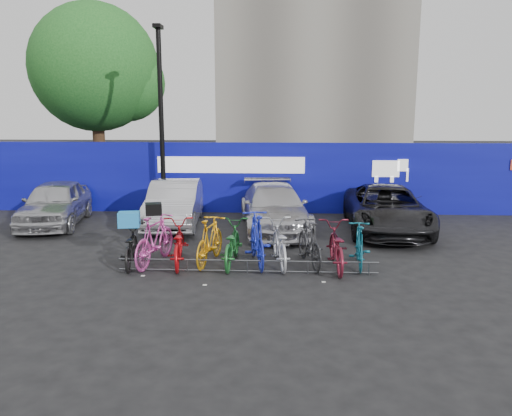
# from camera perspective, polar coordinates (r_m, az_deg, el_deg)

# --- Properties ---
(ground) EXTENTS (100.00, 100.00, 0.00)m
(ground) POSITION_cam_1_polar(r_m,az_deg,el_deg) (11.41, -0.80, -6.50)
(ground) COLOR black
(ground) RESTS_ON ground
(hoarding) EXTENTS (22.00, 0.18, 2.40)m
(hoarding) POSITION_cam_1_polar(r_m,az_deg,el_deg) (17.02, 0.52, 3.47)
(hoarding) COLOR #090B81
(hoarding) RESTS_ON ground
(tree) EXTENTS (5.40, 5.20, 7.80)m
(tree) POSITION_cam_1_polar(r_m,az_deg,el_deg) (22.28, -17.32, 14.72)
(tree) COLOR #382314
(tree) RESTS_ON ground
(lamppost) EXTENTS (0.25, 0.50, 6.11)m
(lamppost) POSITION_cam_1_polar(r_m,az_deg,el_deg) (16.73, -10.79, 10.25)
(lamppost) COLOR black
(lamppost) RESTS_ON ground
(bike_rack) EXTENTS (5.60, 0.03, 0.30)m
(bike_rack) POSITION_cam_1_polar(r_m,az_deg,el_deg) (10.79, -1.01, -6.63)
(bike_rack) COLOR #595B60
(bike_rack) RESTS_ON ground
(car_0) EXTENTS (2.25, 4.22, 1.36)m
(car_0) POSITION_cam_1_polar(r_m,az_deg,el_deg) (16.39, -21.96, 0.53)
(car_0) COLOR #A8A8AC
(car_0) RESTS_ON ground
(car_1) EXTENTS (1.78, 4.23, 1.36)m
(car_1) POSITION_cam_1_polar(r_m,az_deg,el_deg) (15.35, -9.27, 0.52)
(car_1) COLOR #AFAFB4
(car_1) RESTS_ON ground
(car_2) EXTENTS (2.38, 4.69, 1.30)m
(car_2) POSITION_cam_1_polar(r_m,az_deg,el_deg) (14.66, 2.09, 0.06)
(car_2) COLOR #B5B4B9
(car_2) RESTS_ON ground
(car_3) EXTENTS (2.40, 4.81, 1.31)m
(car_3) POSITION_cam_1_polar(r_m,az_deg,el_deg) (14.91, 14.68, -0.10)
(car_3) COLOR black
(car_3) RESTS_ON ground
(bike_0) EXTENTS (0.87, 1.79, 0.90)m
(bike_0) POSITION_cam_1_polar(r_m,az_deg,el_deg) (11.61, -14.16, -4.24)
(bike_0) COLOR black
(bike_0) RESTS_ON ground
(bike_1) EXTENTS (0.92, 1.99, 1.15)m
(bike_1) POSITION_cam_1_polar(r_m,az_deg,el_deg) (11.53, -11.50, -3.56)
(bike_1) COLOR #CB429D
(bike_1) RESTS_ON ground
(bike_2) EXTENTS (0.94, 1.98, 1.00)m
(bike_2) POSITION_cam_1_polar(r_m,az_deg,el_deg) (11.42, -8.93, -4.02)
(bike_2) COLOR #AF0C11
(bike_2) RESTS_ON ground
(bike_3) EXTENTS (0.82, 1.86, 1.08)m
(bike_3) POSITION_cam_1_polar(r_m,az_deg,el_deg) (11.40, -5.30, -3.75)
(bike_3) COLOR orange
(bike_3) RESTS_ON ground
(bike_4) EXTENTS (0.74, 1.92, 1.00)m
(bike_4) POSITION_cam_1_polar(r_m,az_deg,el_deg) (11.30, -2.82, -4.07)
(bike_4) COLOR #1D6729
(bike_4) RESTS_ON ground
(bike_5) EXTENTS (0.93, 2.08, 1.21)m
(bike_5) POSITION_cam_1_polar(r_m,az_deg,el_deg) (11.28, 0.10, -3.52)
(bike_5) COLOR #1B28BB
(bike_5) RESTS_ON ground
(bike_6) EXTENTS (0.93, 2.00, 1.01)m
(bike_6) POSITION_cam_1_polar(r_m,az_deg,el_deg) (11.28, 2.63, -4.04)
(bike_6) COLOR #B2B5BA
(bike_6) RESTS_ON ground
(bike_7) EXTENTS (0.88, 1.83, 1.06)m
(bike_7) POSITION_cam_1_polar(r_m,az_deg,el_deg) (11.28, 6.13, -3.98)
(bike_7) COLOR #27272A
(bike_7) RESTS_ON ground
(bike_8) EXTENTS (0.72, 1.95, 1.02)m
(bike_8) POSITION_cam_1_polar(r_m,az_deg,el_deg) (11.14, 9.11, -4.35)
(bike_8) COLOR maroon
(bike_8) RESTS_ON ground
(bike_9) EXTENTS (0.60, 1.68, 0.99)m
(bike_9) POSITION_cam_1_polar(r_m,az_deg,el_deg) (11.39, 11.73, -4.18)
(bike_9) COLOR #115E73
(bike_9) RESTS_ON ground
(cargo_crate) EXTENTS (0.52, 0.43, 0.33)m
(cargo_crate) POSITION_cam_1_polar(r_m,az_deg,el_deg) (11.46, -14.30, -1.27)
(cargo_crate) COLOR #2185D5
(cargo_crate) RESTS_ON bike_0
(cargo_topcase) EXTENTS (0.43, 0.40, 0.26)m
(cargo_topcase) POSITION_cam_1_polar(r_m,az_deg,el_deg) (11.38, -11.63, -0.11)
(cargo_topcase) COLOR black
(cargo_topcase) RESTS_ON bike_1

